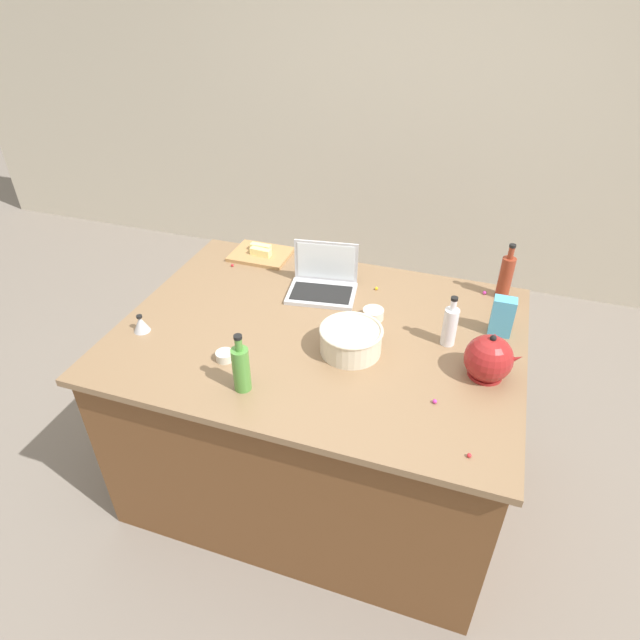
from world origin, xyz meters
TOP-DOWN VIEW (x-y plane):
  - ground_plane at (0.00, 0.00)m, footprint 12.00×12.00m
  - wall_back at (0.00, 2.25)m, footprint 8.00×0.10m
  - island_counter at (0.00, 0.00)m, footprint 1.67×1.24m
  - laptop at (-0.08, 0.30)m, footprint 0.34×0.27m
  - mixing_bowl_large at (0.16, -0.10)m, footprint 0.25×0.25m
  - bottle_soy at (0.71, 0.52)m, footprint 0.06×0.06m
  - bottle_vinegar at (0.52, 0.08)m, footprint 0.06×0.06m
  - bottle_olive at (-0.15, -0.43)m, footprint 0.06×0.06m
  - kettle at (0.68, -0.08)m, footprint 0.21×0.18m
  - cutting_board at (-0.50, 0.53)m, footprint 0.30×0.23m
  - butter_stick_left at (-0.49, 0.50)m, footprint 0.11×0.05m
  - butter_stick_right at (-0.51, 0.55)m, footprint 0.11×0.04m
  - ramekin_small at (0.19, 0.15)m, footprint 0.09×0.09m
  - ramekin_medium at (-0.29, -0.31)m, footprint 0.07×0.07m
  - kitchen_timer at (-0.71, -0.25)m, footprint 0.07×0.07m
  - candy_bag at (0.72, 0.21)m, footprint 0.09×0.06m
  - candy_0 at (0.67, -0.50)m, footprint 0.01×0.01m
  - candy_1 at (0.53, -0.29)m, footprint 0.02×0.02m
  - candy_2 at (0.15, 0.39)m, footprint 0.02×0.02m
  - candy_3 at (0.64, 0.51)m, footprint 0.02×0.02m
  - candy_4 at (0.70, 0.19)m, footprint 0.02×0.02m
  - candy_5 at (-0.59, 0.38)m, footprint 0.01×0.01m

SIDE VIEW (x-z plane):
  - ground_plane at x=0.00m, z-range 0.00..0.00m
  - island_counter at x=0.00m, z-range 0.00..0.90m
  - candy_5 at x=-0.59m, z-range 0.90..0.91m
  - candy_0 at x=0.67m, z-range 0.90..0.91m
  - candy_4 at x=0.70m, z-range 0.90..0.92m
  - candy_2 at x=0.15m, z-range 0.90..0.92m
  - candy_1 at x=0.53m, z-range 0.90..0.92m
  - candy_3 at x=0.64m, z-range 0.90..0.92m
  - cutting_board at x=-0.50m, z-range 0.90..0.92m
  - ramekin_medium at x=-0.29m, z-range 0.90..0.94m
  - ramekin_small at x=0.19m, z-range 0.90..0.95m
  - kitchen_timer at x=-0.71m, z-range 0.90..0.97m
  - butter_stick_left at x=-0.49m, z-range 0.92..0.95m
  - butter_stick_right at x=-0.51m, z-range 0.92..0.95m
  - laptop at x=-0.08m, z-range 0.84..1.06m
  - mixing_bowl_large at x=0.16m, z-range 0.90..1.01m
  - kettle at x=0.68m, z-range 0.88..1.08m
  - candy_bag at x=0.72m, z-range 0.90..1.07m
  - bottle_vinegar at x=0.52m, z-range 0.88..1.10m
  - bottle_olive at x=-0.15m, z-range 0.88..1.12m
  - bottle_soy at x=0.71m, z-range 0.87..1.14m
  - wall_back at x=0.00m, z-range 0.00..2.60m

